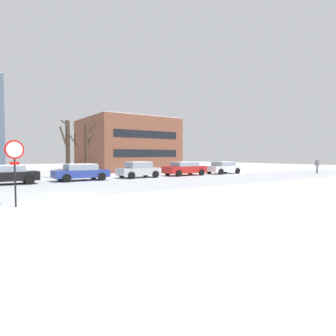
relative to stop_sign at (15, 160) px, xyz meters
The scene contains 12 objects.
ground_plane 3.73m from the stop_sign, 43.25° to the left, with size 120.00×120.00×0.00m, color white.
road_surface 6.16m from the stop_sign, 66.44° to the left, with size 80.00×8.34×0.00m.
stop_sign is the anchor object (origin of this frame).
parked_car_black 10.44m from the stop_sign, 86.30° to the left, with size 4.10×2.07×1.40m.
parked_car_blue 12.27m from the stop_sign, 60.36° to the left, with size 4.39×2.18×1.39m.
parked_car_silver 15.60m from the stop_sign, 42.86° to the left, with size 3.87×2.11×1.50m.
parked_car_red 19.87m from the stop_sign, 32.24° to the left, with size 4.58×2.13×1.42m.
parked_car_white 24.50m from the stop_sign, 25.19° to the left, with size 4.03×2.12×1.38m.
pedestrian_crossing 31.58m from the stop_sign, ahead, with size 0.42×0.42×1.72m.
tree_far_left 15.31m from the stop_sign, 67.05° to the left, with size 1.49×1.33×5.31m.
tree_far_right 15.92m from the stop_sign, 61.30° to the left, with size 1.10×1.88×5.11m.
building_far_right 29.12m from the stop_sign, 55.06° to the left, with size 11.10×11.56×7.09m.
Camera 1 is at (-3.83, -15.30, 2.09)m, focal length 31.08 mm.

